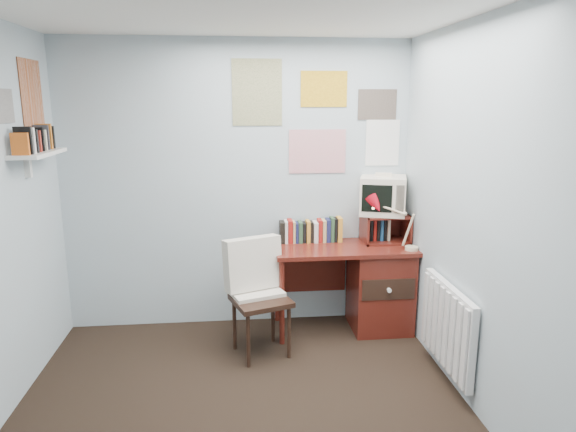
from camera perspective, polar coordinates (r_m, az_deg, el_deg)
The scene contains 12 objects.
back_wall at distance 4.50m, azimuth -5.62°, elevation 3.27°, with size 3.00×0.02×2.50m, color #A2B1BA.
right_wall at distance 3.18m, azimuth 22.81°, elevation -1.69°, with size 0.02×3.50×2.50m, color #A2B1BA.
desk at distance 4.62m, azimuth 9.46°, elevation -7.47°, with size 1.20×0.55×0.76m.
desk_chair at distance 4.09m, azimuth -3.03°, elevation -9.39°, with size 0.46×0.44×0.90m, color black.
desk_lamp at distance 4.38m, azimuth 13.70°, elevation -1.16°, with size 0.28×0.24×0.40m, color red.
tv_riser at distance 4.61m, azimuth 10.74°, elevation -1.31°, with size 0.40×0.30×0.25m, color #5E1D15.
crt_tv at distance 4.56m, azimuth 10.51°, elevation 2.48°, with size 0.38×0.35×0.36m, color beige.
book_row at distance 4.54m, azimuth 2.84°, elevation -1.50°, with size 0.60×0.14×0.22m, color #5E1D15.
radiator at distance 3.89m, azimuth 17.32°, elevation -11.61°, with size 0.09×0.80×0.60m, color white.
wall_shelf at distance 4.05m, azimuth -25.99°, elevation 6.28°, with size 0.20×0.62×0.24m, color white.
posters_back at distance 4.50m, azimuth 3.33°, elevation 10.98°, with size 1.20×0.01×0.90m, color white.
posters_left at distance 4.07m, azimuth -27.79°, elevation 11.50°, with size 0.01×0.70×0.60m, color white.
Camera 1 is at (-0.01, -2.69, 1.99)m, focal length 32.00 mm.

